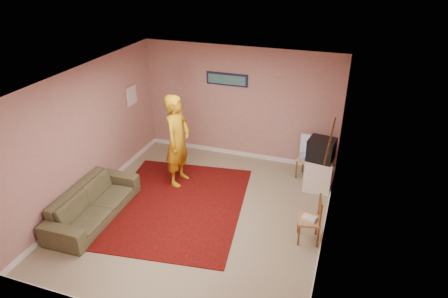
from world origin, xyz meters
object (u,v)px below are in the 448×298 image
(tv_cabinet, at_px, (318,174))
(person, at_px, (178,141))
(chair_b, at_px, (310,215))
(sofa, at_px, (93,203))
(chair_a, at_px, (308,155))
(crt_tv, at_px, (321,149))

(tv_cabinet, height_order, person, person)
(tv_cabinet, height_order, chair_b, chair_b)
(person, bearing_deg, tv_cabinet, -73.49)
(sofa, bearing_deg, tv_cabinet, -59.71)
(chair_a, distance_m, chair_b, 2.10)
(tv_cabinet, relative_size, chair_b, 1.47)
(sofa, distance_m, person, 2.01)
(tv_cabinet, distance_m, chair_a, 0.50)
(chair_b, relative_size, sofa, 0.22)
(crt_tv, height_order, person, person)
(tv_cabinet, bearing_deg, person, -166.11)
(sofa, bearing_deg, crt_tv, -59.66)
(crt_tv, relative_size, chair_b, 1.24)
(crt_tv, bearing_deg, person, -157.54)
(person, bearing_deg, sofa, 152.06)
(chair_b, height_order, sofa, chair_b)
(chair_b, distance_m, sofa, 3.86)
(crt_tv, relative_size, person, 0.29)
(chair_a, bearing_deg, chair_b, -64.23)
(tv_cabinet, distance_m, sofa, 4.41)
(tv_cabinet, xyz_separation_m, person, (-2.78, -0.69, 0.63))
(chair_a, relative_size, sofa, 0.24)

